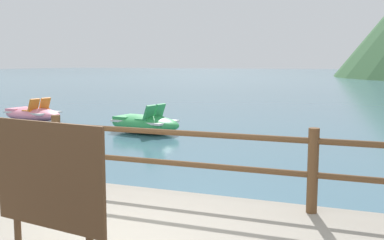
% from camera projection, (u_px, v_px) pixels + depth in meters
% --- Properties ---
extents(ground_plane, '(200.00, 200.00, 0.00)m').
position_uv_depth(ground_plane, '(339.00, 85.00, 41.32)').
color(ground_plane, '#477084').
extents(dock_railing, '(23.92, 0.12, 0.95)m').
position_uv_depth(dock_railing, '(171.00, 151.00, 5.56)').
color(dock_railing, brown).
rests_on(dock_railing, promenade_dock).
extents(sign_board, '(1.17, 0.22, 1.19)m').
position_uv_depth(sign_board, '(49.00, 178.00, 3.67)').
color(sign_board, beige).
rests_on(sign_board, promenade_dock).
extents(pedal_boat_1, '(2.48, 1.56, 0.83)m').
position_uv_depth(pedal_boat_1, '(32.00, 114.00, 15.89)').
color(pedal_boat_1, pink).
rests_on(pedal_boat_1, ground).
extents(pedal_boat_2, '(2.48, 1.62, 0.86)m').
position_uv_depth(pedal_boat_2, '(145.00, 123.00, 13.29)').
color(pedal_boat_2, green).
rests_on(pedal_boat_2, ground).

